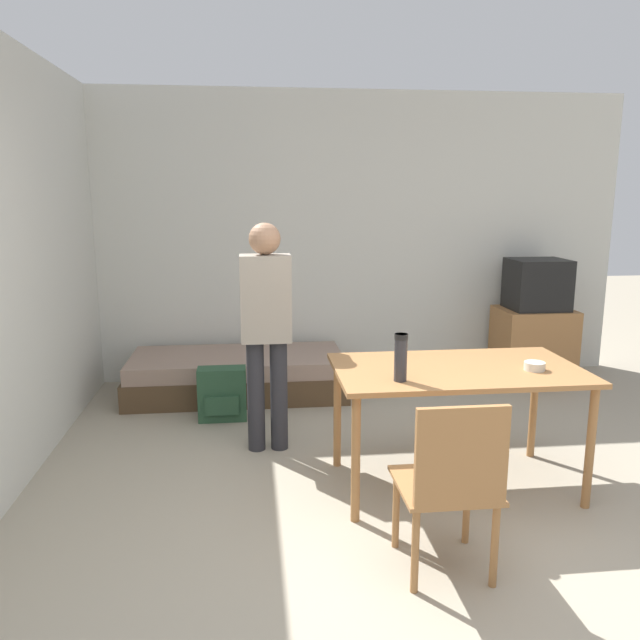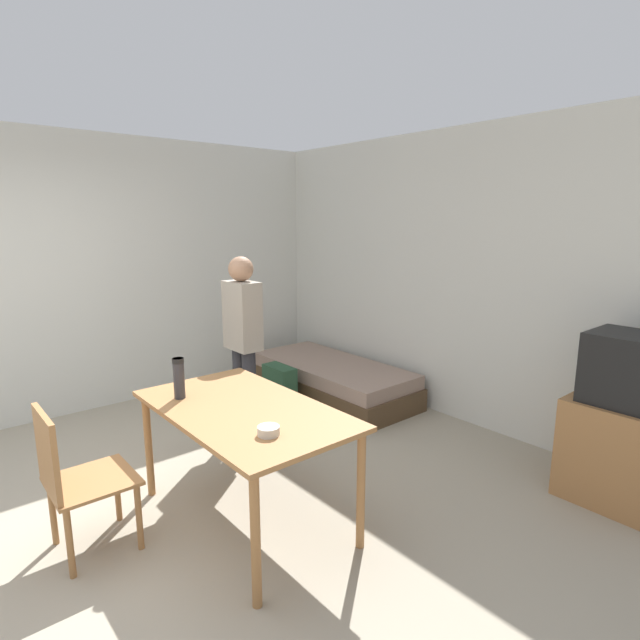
% 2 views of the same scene
% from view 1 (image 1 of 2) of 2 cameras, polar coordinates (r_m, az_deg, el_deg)
% --- Properties ---
extents(ground_plane, '(20.00, 20.00, 0.00)m').
position_cam_1_polar(ground_plane, '(3.22, 10.63, -22.11)').
color(ground_plane, '#9E937F').
extents(wall_back, '(5.50, 0.06, 2.70)m').
position_cam_1_polar(wall_back, '(6.00, 1.66, 7.53)').
color(wall_back, silver).
rests_on(wall_back, ground_plane).
extents(wall_left, '(0.06, 4.34, 2.70)m').
position_cam_1_polar(wall_left, '(4.48, -25.20, 5.02)').
color(wall_left, silver).
rests_on(wall_left, ground_plane).
extents(daybed, '(1.91, 0.85, 0.37)m').
position_cam_1_polar(daybed, '(5.62, -7.55, -4.99)').
color(daybed, '#4C3823').
rests_on(daybed, ground_plane).
extents(tv, '(0.68, 0.53, 1.17)m').
position_cam_1_polar(tv, '(6.25, 19.00, -0.59)').
color(tv, '#9E6B3D').
rests_on(tv, ground_plane).
extents(dining_table, '(1.46, 0.84, 0.76)m').
position_cam_1_polar(dining_table, '(3.83, 12.41, -5.36)').
color(dining_table, '#9E6B3D').
rests_on(dining_table, ground_plane).
extents(wooden_chair, '(0.45, 0.45, 0.89)m').
position_cam_1_polar(wooden_chair, '(2.99, 11.97, -14.13)').
color(wooden_chair, '#9E6B3D').
rests_on(wooden_chair, ground_plane).
extents(person_standing, '(0.34, 0.21, 1.58)m').
position_cam_1_polar(person_standing, '(4.24, -4.95, -0.17)').
color(person_standing, '#28282D').
rests_on(person_standing, ground_plane).
extents(thermos_flask, '(0.07, 0.07, 0.27)m').
position_cam_1_polar(thermos_flask, '(3.45, 7.39, -3.22)').
color(thermos_flask, '#2D2D33').
rests_on(thermos_flask, dining_table).
extents(mate_bowl, '(0.12, 0.12, 0.05)m').
position_cam_1_polar(mate_bowl, '(3.87, 19.02, -4.00)').
color(mate_bowl, beige).
rests_on(mate_bowl, dining_table).
extents(backpack, '(0.38, 0.21, 0.42)m').
position_cam_1_polar(backpack, '(5.02, -8.93, -6.72)').
color(backpack, '#284C33').
rests_on(backpack, ground_plane).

